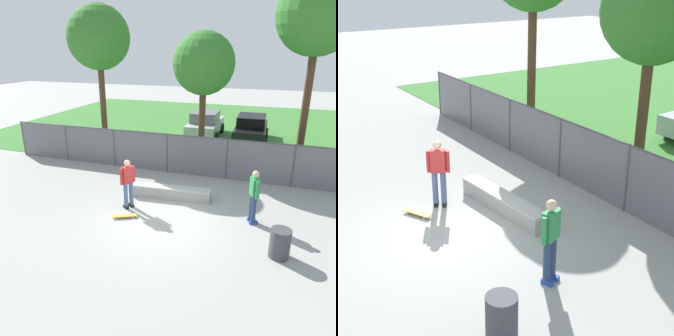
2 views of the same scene
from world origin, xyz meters
The scene contains 13 objects.
ground_plane centered at (0.00, 0.00, 0.00)m, with size 80.00×80.00×0.00m, color #9E9E99.
grass_strip centered at (0.00, 14.82, 0.01)m, with size 31.03×20.00×0.02m, color #3D7A33.
concrete_ledge centered at (-0.35, 1.87, 0.24)m, with size 3.15×0.73×0.47m.
skateboarder centered at (-1.48, 0.62, 1.01)m, with size 0.42×0.52×1.82m.
skateboard centered at (-1.30, -0.10, 0.07)m, with size 0.80×0.54×0.09m.
chainlink_fence centered at (0.00, 4.52, 0.99)m, with size 19.10×0.07×1.83m.
tree_near_left centered at (-5.69, 6.53, 5.89)m, with size 3.18×3.18×7.53m.
tree_near_right centered at (-0.30, 6.71, 4.72)m, with size 2.93×2.93×6.23m.
tree_mid centered at (4.33, 6.19, 6.67)m, with size 3.30×3.30×8.38m.
car_silver centered at (-1.15, 11.48, 0.84)m, with size 2.08×4.23×1.66m.
car_black centered at (1.78, 11.11, 0.84)m, with size 2.08×4.23×1.66m.
bystander centered at (2.80, 0.98, 1.01)m, with size 0.38×0.56×1.82m.
trash_bin centered at (3.69, -0.71, 0.42)m, with size 0.56×0.56×0.84m, color #3F3F44.
Camera 1 is at (3.24, -8.81, 5.38)m, focal length 34.50 mm.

